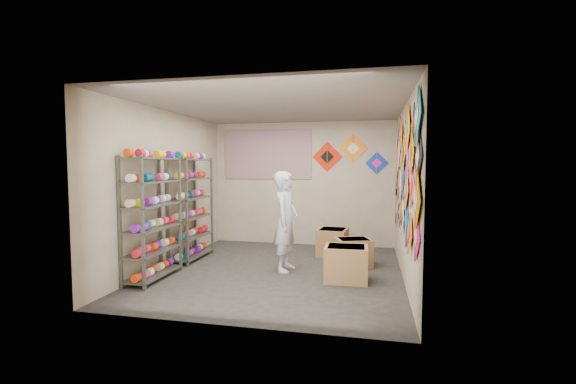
% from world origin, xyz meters
% --- Properties ---
extents(ground, '(4.50, 4.50, 0.00)m').
position_xyz_m(ground, '(0.00, 0.00, 0.00)').
color(ground, black).
extents(room_walls, '(4.50, 4.50, 4.50)m').
position_xyz_m(room_walls, '(0.00, 0.00, 1.64)').
color(room_walls, tan).
rests_on(room_walls, ground).
extents(shelf_rack_front, '(0.40, 1.10, 1.90)m').
position_xyz_m(shelf_rack_front, '(-1.78, -0.85, 0.95)').
color(shelf_rack_front, '#4C5147').
rests_on(shelf_rack_front, ground).
extents(shelf_rack_back, '(0.40, 1.10, 1.90)m').
position_xyz_m(shelf_rack_back, '(-1.78, 0.45, 0.95)').
color(shelf_rack_back, '#4C5147').
rests_on(shelf_rack_back, ground).
extents(string_spools, '(0.12, 2.36, 0.12)m').
position_xyz_m(string_spools, '(-1.78, -0.20, 1.05)').
color(string_spools, '#EE2F5F').
rests_on(string_spools, ground).
extents(kite_wall_display, '(0.06, 4.33, 2.08)m').
position_xyz_m(kite_wall_display, '(1.98, -0.01, 1.64)').
color(kite_wall_display, '#E6198E').
rests_on(kite_wall_display, room_walls).
extents(back_wall_kites, '(1.62, 0.02, 0.86)m').
position_xyz_m(back_wall_kites, '(0.98, 2.24, 1.97)').
color(back_wall_kites, red).
rests_on(back_wall_kites, room_walls).
extents(poster, '(2.00, 0.01, 1.10)m').
position_xyz_m(poster, '(-0.80, 2.23, 2.00)').
color(poster, '#604EA9').
rests_on(poster, room_walls).
extents(shopkeeper, '(0.67, 0.50, 1.66)m').
position_xyz_m(shopkeeper, '(0.12, 0.06, 0.83)').
color(shopkeeper, silver).
rests_on(shopkeeper, ground).
extents(carton_a, '(0.66, 0.55, 0.53)m').
position_xyz_m(carton_a, '(1.14, -0.31, 0.27)').
color(carton_a, '#9F7745').
rests_on(carton_a, ground).
extents(carton_b, '(0.71, 0.64, 0.48)m').
position_xyz_m(carton_b, '(1.21, 0.60, 0.24)').
color(carton_b, '#9F7745').
rests_on(carton_b, ground).
extents(carton_c, '(0.60, 0.65, 0.52)m').
position_xyz_m(carton_c, '(0.78, 1.30, 0.26)').
color(carton_c, '#9F7745').
rests_on(carton_c, ground).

